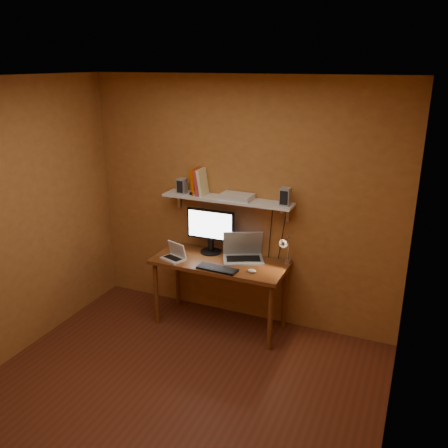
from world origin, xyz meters
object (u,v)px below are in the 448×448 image
at_px(desk_lamp, 285,247).
at_px(speaker_left, 182,186).
at_px(router, 237,197).
at_px(keyboard, 217,269).
at_px(wall_shelf, 227,200).
at_px(shelf_camera, 192,193).
at_px(netbook, 175,254).
at_px(mouse, 252,271).
at_px(speaker_right, 285,197).
at_px(desk, 220,268).
at_px(laptop, 243,252).
at_px(monitor, 211,229).

height_order(desk_lamp, speaker_left, speaker_left).
xyz_separation_m(speaker_left, router, (0.62, 0.02, -0.05)).
bearing_deg(keyboard, wall_shelf, 103.06).
bearing_deg(desk_lamp, wall_shelf, 174.12).
bearing_deg(router, shelf_camera, -172.87).
relative_size(netbook, desk_lamp, 0.74).
relative_size(mouse, speaker_right, 0.50).
bearing_deg(desk_lamp, desk, -169.19).
height_order(laptop, mouse, laptop).
xyz_separation_m(monitor, netbook, (-0.27, -0.31, -0.22)).
distance_m(speaker_left, speaker_right, 1.13).
distance_m(monitor, desk_lamp, 0.84).
height_order(netbook, speaker_left, speaker_left).
height_order(desk, mouse, mouse).
bearing_deg(speaker_left, laptop, 3.64).
distance_m(laptop, router, 0.59).
distance_m(wall_shelf, speaker_right, 0.63).
bearing_deg(desk, netbook, -162.55).
distance_m(mouse, shelf_camera, 1.04).
height_order(wall_shelf, monitor, wall_shelf).
bearing_deg(router, keyboard, -95.41).
bearing_deg(desk, speaker_right, 16.35).
relative_size(keyboard, router, 1.27).
xyz_separation_m(netbook, keyboard, (0.52, -0.07, -0.04)).
distance_m(mouse, speaker_right, 0.79).
relative_size(shelf_camera, router, 0.28).
distance_m(speaker_left, shelf_camera, 0.15).
distance_m(shelf_camera, router, 0.49).
height_order(laptop, keyboard, laptop).
relative_size(speaker_left, router, 0.50).
xyz_separation_m(desk, speaker_right, (0.62, 0.18, 0.80)).
distance_m(netbook, router, 0.89).
xyz_separation_m(netbook, router, (0.56, 0.34, 0.60)).
xyz_separation_m(laptop, keyboard, (-0.13, -0.36, -0.07)).
bearing_deg(laptop, speaker_left, 152.23).
distance_m(desk_lamp, speaker_left, 1.27).
distance_m(laptop, keyboard, 0.39).
bearing_deg(netbook, desk, 36.85).
distance_m(keyboard, desk_lamp, 0.71).
bearing_deg(laptop, mouse, -79.08).
relative_size(wall_shelf, speaker_right, 7.95).
height_order(desk, router, router).
bearing_deg(wall_shelf, netbook, -143.34).
height_order(keyboard, router, router).
height_order(shelf_camera, router, same).
relative_size(monitor, keyboard, 1.28).
xyz_separation_m(monitor, mouse, (0.59, -0.31, -0.25)).
bearing_deg(desk_lamp, keyboard, -150.12).
relative_size(wall_shelf, keyboard, 3.37).
bearing_deg(monitor, netbook, -131.99).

